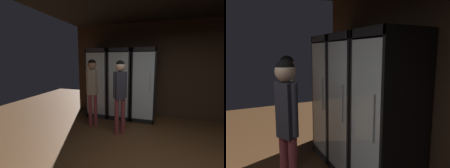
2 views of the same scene
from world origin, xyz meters
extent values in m
cube|color=#382619|center=(0.00, 3.03, 1.40)|extent=(6.00, 0.06, 2.80)
cube|color=#2B2B30|center=(-2.08, 2.96, 1.02)|extent=(0.63, 0.04, 2.04)
cube|color=#2B2B30|center=(-2.38, 2.64, 1.02)|extent=(0.04, 0.67, 2.04)
cube|color=#2B2B30|center=(-1.79, 2.64, 1.02)|extent=(0.04, 0.67, 2.04)
cube|color=#2B2B30|center=(-2.08, 2.64, 1.99)|extent=(0.63, 0.67, 0.10)
cube|color=#2B2B30|center=(-2.08, 2.64, 0.05)|extent=(0.63, 0.67, 0.10)
cube|color=white|center=(-2.08, 2.93, 1.02)|extent=(0.55, 0.02, 1.80)
cube|color=silver|center=(-2.08, 2.32, 1.02)|extent=(0.55, 0.02, 1.80)
cylinder|color=#B2B2B7|center=(-1.90, 2.29, 1.12)|extent=(0.02, 0.02, 0.50)
cube|color=silver|center=(-2.08, 2.64, 0.12)|extent=(0.53, 0.59, 0.02)
cylinder|color=gray|center=(-2.29, 2.62, 0.23)|extent=(0.07, 0.07, 0.20)
cylinder|color=gray|center=(-2.29, 2.62, 0.37)|extent=(0.03, 0.03, 0.08)
cylinder|color=beige|center=(-2.29, 2.62, 0.23)|extent=(0.08, 0.08, 0.06)
cylinder|color=#336B38|center=(-2.16, 2.65, 0.23)|extent=(0.06, 0.06, 0.21)
cylinder|color=#336B38|center=(-2.16, 2.65, 0.37)|extent=(0.02, 0.02, 0.07)
cylinder|color=#B2332D|center=(-2.16, 2.65, 0.21)|extent=(0.07, 0.07, 0.07)
cylinder|color=#336B38|center=(-2.01, 2.68, 0.23)|extent=(0.07, 0.07, 0.20)
cylinder|color=#336B38|center=(-2.01, 2.68, 0.37)|extent=(0.02, 0.02, 0.09)
cylinder|color=tan|center=(-2.01, 2.68, 0.23)|extent=(0.07, 0.07, 0.07)
cylinder|color=#9EAD99|center=(-1.89, 2.61, 0.25)|extent=(0.08, 0.08, 0.24)
cylinder|color=#9EAD99|center=(-1.89, 2.61, 0.40)|extent=(0.03, 0.03, 0.07)
cylinder|color=tan|center=(-1.89, 2.61, 0.23)|extent=(0.08, 0.08, 0.08)
cube|color=silver|center=(-2.08, 2.64, 0.57)|extent=(0.53, 0.59, 0.02)
cylinder|color=#9EAD99|center=(-2.22, 2.61, 0.68)|extent=(0.08, 0.08, 0.21)
cylinder|color=#9EAD99|center=(-2.22, 2.61, 0.83)|extent=(0.02, 0.02, 0.08)
cylinder|color=#2D2D33|center=(-2.22, 2.61, 0.65)|extent=(0.08, 0.08, 0.08)
cylinder|color=black|center=(-1.95, 2.66, 0.69)|extent=(0.08, 0.08, 0.22)
cylinder|color=black|center=(-1.95, 2.66, 0.85)|extent=(0.03, 0.03, 0.09)
cylinder|color=tan|center=(-1.95, 2.66, 0.69)|extent=(0.08, 0.08, 0.06)
cube|color=silver|center=(-2.08, 2.64, 1.01)|extent=(0.53, 0.59, 0.02)
cylinder|color=#194723|center=(-2.27, 2.69, 1.12)|extent=(0.06, 0.06, 0.20)
cylinder|color=#194723|center=(-2.27, 2.69, 1.26)|extent=(0.02, 0.02, 0.07)
cylinder|color=#2D2D33|center=(-2.27, 2.69, 1.12)|extent=(0.07, 0.07, 0.07)
cylinder|color=#336B38|center=(-2.15, 2.69, 1.11)|extent=(0.07, 0.07, 0.18)
cylinder|color=#336B38|center=(-2.15, 2.69, 1.25)|extent=(0.02, 0.02, 0.08)
cylinder|color=white|center=(-2.15, 2.69, 1.12)|extent=(0.07, 0.07, 0.05)
cylinder|color=#9EAD99|center=(-2.02, 2.64, 1.14)|extent=(0.07, 0.07, 0.23)
cylinder|color=#9EAD99|center=(-2.02, 2.64, 1.30)|extent=(0.02, 0.02, 0.09)
cylinder|color=white|center=(-2.02, 2.64, 1.14)|extent=(0.07, 0.07, 0.06)
cylinder|color=black|center=(-1.89, 2.61, 1.14)|extent=(0.06, 0.06, 0.24)
cylinder|color=black|center=(-1.89, 2.61, 1.31)|extent=(0.02, 0.02, 0.10)
cylinder|color=tan|center=(-1.89, 2.61, 1.14)|extent=(0.07, 0.07, 0.08)
cube|color=silver|center=(-2.08, 2.64, 1.46)|extent=(0.53, 0.59, 0.02)
cylinder|color=#336B38|center=(-2.21, 2.66, 1.57)|extent=(0.06, 0.06, 0.20)
cylinder|color=#336B38|center=(-2.21, 2.66, 1.70)|extent=(0.02, 0.02, 0.06)
cylinder|color=white|center=(-2.21, 2.66, 1.57)|extent=(0.06, 0.06, 0.07)
cylinder|color=brown|center=(-1.95, 2.64, 1.58)|extent=(0.08, 0.08, 0.23)
cylinder|color=brown|center=(-1.95, 2.64, 1.73)|extent=(0.03, 0.03, 0.06)
cylinder|color=tan|center=(-1.95, 2.64, 1.57)|extent=(0.08, 0.08, 0.07)
cube|color=black|center=(-1.41, 2.96, 1.02)|extent=(0.63, 0.04, 2.04)
cube|color=black|center=(-1.71, 2.64, 1.02)|extent=(0.04, 0.67, 2.04)
cube|color=black|center=(-1.12, 2.64, 1.02)|extent=(0.04, 0.67, 2.04)
cube|color=black|center=(-1.41, 2.64, 1.99)|extent=(0.63, 0.67, 0.10)
cube|color=black|center=(-1.41, 2.64, 0.05)|extent=(0.63, 0.67, 0.10)
cube|color=white|center=(-1.41, 2.93, 1.02)|extent=(0.55, 0.02, 1.80)
cube|color=silver|center=(-1.41, 2.32, 1.02)|extent=(0.55, 0.02, 1.80)
cylinder|color=#B2B2B7|center=(-1.22, 2.29, 1.12)|extent=(0.02, 0.02, 0.50)
cube|color=silver|center=(-1.41, 2.64, 0.12)|extent=(0.53, 0.59, 0.02)
cylinder|color=#336B38|center=(-1.55, 2.63, 0.23)|extent=(0.06, 0.06, 0.20)
cylinder|color=#336B38|center=(-1.55, 2.63, 0.37)|extent=(0.02, 0.02, 0.08)
cylinder|color=white|center=(-1.55, 2.63, 0.21)|extent=(0.06, 0.06, 0.06)
cylinder|color=#336B38|center=(-1.27, 2.67, 0.25)|extent=(0.07, 0.07, 0.24)
cylinder|color=#336B38|center=(-1.27, 2.67, 0.40)|extent=(0.02, 0.02, 0.07)
cylinder|color=tan|center=(-1.27, 2.67, 0.23)|extent=(0.08, 0.08, 0.09)
cube|color=silver|center=(-1.41, 2.64, 0.72)|extent=(0.53, 0.59, 0.02)
cylinder|color=#194723|center=(-1.54, 2.65, 0.82)|extent=(0.08, 0.08, 0.18)
cylinder|color=#194723|center=(-1.54, 2.65, 0.96)|extent=(0.03, 0.03, 0.10)
cylinder|color=beige|center=(-1.54, 2.65, 0.80)|extent=(0.08, 0.08, 0.07)
cylinder|color=gray|center=(-1.28, 2.65, 0.82)|extent=(0.08, 0.08, 0.18)
cylinder|color=gray|center=(-1.28, 2.65, 0.95)|extent=(0.03, 0.03, 0.09)
cylinder|color=#B2332D|center=(-1.28, 2.65, 0.80)|extent=(0.08, 0.08, 0.07)
cube|color=silver|center=(-1.41, 2.64, 1.31)|extent=(0.53, 0.59, 0.02)
cylinder|color=black|center=(-1.61, 2.66, 1.42)|extent=(0.07, 0.07, 0.19)
cylinder|color=black|center=(-1.61, 2.66, 1.56)|extent=(0.02, 0.02, 0.10)
cylinder|color=#B2332D|center=(-1.61, 2.66, 1.39)|extent=(0.07, 0.07, 0.06)
cylinder|color=#336B38|center=(-1.47, 2.64, 1.43)|extent=(0.07, 0.07, 0.21)
cylinder|color=#336B38|center=(-1.47, 2.64, 1.57)|extent=(0.03, 0.03, 0.08)
cylinder|color=white|center=(-1.47, 2.64, 1.42)|extent=(0.08, 0.08, 0.06)
cylinder|color=gray|center=(-1.34, 2.65, 1.42)|extent=(0.07, 0.07, 0.19)
cylinder|color=gray|center=(-1.34, 2.65, 1.56)|extent=(0.02, 0.02, 0.09)
cylinder|color=white|center=(-1.34, 2.65, 1.42)|extent=(0.07, 0.07, 0.07)
cylinder|color=#9EAD99|center=(-1.22, 2.60, 1.41)|extent=(0.07, 0.07, 0.19)
cylinder|color=#9EAD99|center=(-1.22, 2.60, 1.56)|extent=(0.02, 0.02, 0.09)
cylinder|color=white|center=(-1.22, 2.60, 1.41)|extent=(0.07, 0.07, 0.07)
cube|color=black|center=(-0.74, 2.96, 1.02)|extent=(0.63, 0.04, 2.04)
cube|color=black|center=(-1.03, 2.64, 1.02)|extent=(0.04, 0.67, 2.04)
cube|color=black|center=(-0.44, 2.64, 1.02)|extent=(0.04, 0.67, 2.04)
cube|color=black|center=(-0.74, 2.64, 1.99)|extent=(0.63, 0.67, 0.10)
cube|color=black|center=(-0.74, 2.64, 0.05)|extent=(0.63, 0.67, 0.10)
cube|color=white|center=(-0.74, 2.93, 1.02)|extent=(0.55, 0.02, 1.80)
cube|color=silver|center=(-0.74, 2.32, 1.02)|extent=(0.55, 0.02, 1.80)
cylinder|color=#B2B2B7|center=(-0.55, 2.29, 1.12)|extent=(0.02, 0.02, 0.50)
cube|color=silver|center=(-0.74, 2.64, 0.12)|extent=(0.53, 0.59, 0.02)
cylinder|color=#194723|center=(-0.94, 2.67, 0.22)|extent=(0.06, 0.06, 0.18)
cylinder|color=#194723|center=(-0.94, 2.67, 0.36)|extent=(0.02, 0.02, 0.09)
cylinder|color=white|center=(-0.94, 2.67, 0.22)|extent=(0.07, 0.07, 0.06)
cylinder|color=black|center=(-0.81, 2.68, 0.24)|extent=(0.06, 0.06, 0.23)
cylinder|color=black|center=(-0.81, 2.68, 0.40)|extent=(0.02, 0.02, 0.10)
cylinder|color=tan|center=(-0.81, 2.68, 0.24)|extent=(0.07, 0.07, 0.07)
cylinder|color=brown|center=(-0.68, 2.62, 0.23)|extent=(0.07, 0.07, 0.21)
cylinder|color=brown|center=(-0.68, 2.62, 0.37)|extent=(0.02, 0.02, 0.06)
cylinder|color=tan|center=(-0.68, 2.62, 0.22)|extent=(0.07, 0.07, 0.06)
cylinder|color=#336B38|center=(-0.53, 2.61, 0.23)|extent=(0.07, 0.07, 0.21)
cylinder|color=#336B38|center=(-0.53, 2.61, 0.37)|extent=(0.02, 0.02, 0.06)
cylinder|color=beige|center=(-0.53, 2.61, 0.23)|extent=(0.07, 0.07, 0.05)
cube|color=silver|center=(-0.74, 2.64, 0.72)|extent=(0.53, 0.59, 0.02)
cylinder|color=#336B38|center=(-0.93, 2.69, 0.82)|extent=(0.07, 0.07, 0.20)
cylinder|color=#336B38|center=(-0.93, 2.69, 0.96)|extent=(0.03, 0.03, 0.08)
cylinder|color=#2D2D33|center=(-0.93, 2.69, 0.81)|extent=(0.07, 0.07, 0.05)
cylinder|color=brown|center=(-0.81, 2.67, 0.84)|extent=(0.06, 0.06, 0.23)
cylinder|color=brown|center=(-0.81, 2.67, 1.00)|extent=(0.02, 0.02, 0.08)
cylinder|color=#B2332D|center=(-0.81, 2.67, 0.83)|extent=(0.06, 0.06, 0.09)
cylinder|color=#194723|center=(-0.67, 2.66, 0.84)|extent=(0.06, 0.06, 0.24)
cylinder|color=#194723|center=(-0.67, 2.66, 1.01)|extent=(0.02, 0.02, 0.09)
cylinder|color=#2D2D33|center=(-0.67, 2.66, 0.82)|extent=(0.06, 0.06, 0.09)
cylinder|color=black|center=(-0.55, 2.61, 0.82)|extent=(0.06, 0.06, 0.19)
cylinder|color=black|center=(-0.55, 2.61, 0.96)|extent=(0.02, 0.02, 0.09)
cylinder|color=#B2332D|center=(-0.55, 2.61, 0.80)|extent=(0.07, 0.07, 0.07)
cube|color=silver|center=(-0.74, 2.64, 1.31)|extent=(0.53, 0.59, 0.02)
cylinder|color=#9EAD99|center=(-0.93, 2.63, 1.42)|extent=(0.07, 0.07, 0.20)
cylinder|color=#9EAD99|center=(-0.93, 2.63, 1.55)|extent=(0.02, 0.02, 0.07)
cylinder|color=#B2332D|center=(-0.93, 2.63, 1.41)|extent=(0.07, 0.07, 0.08)
cylinder|color=#9EAD99|center=(-0.80, 2.63, 1.42)|extent=(0.06, 0.06, 0.20)
cylinder|color=#9EAD99|center=(-0.80, 2.63, 1.55)|extent=(0.02, 0.02, 0.07)
cylinder|color=#2D2D33|center=(-0.80, 2.63, 1.41)|extent=(0.07, 0.07, 0.08)
cylinder|color=#9EAD99|center=(-0.68, 2.69, 1.41)|extent=(0.08, 0.08, 0.19)
cylinder|color=#9EAD99|center=(-0.68, 2.69, 1.54)|extent=(0.03, 0.03, 0.07)
cylinder|color=#2D2D33|center=(-0.68, 2.69, 1.39)|extent=(0.08, 0.08, 0.06)
cylinder|color=#336B38|center=(-0.55, 2.63, 1.43)|extent=(0.07, 0.07, 0.22)
cylinder|color=#336B38|center=(-0.55, 2.63, 1.59)|extent=(0.02, 0.02, 0.10)
cylinder|color=white|center=(-0.55, 2.63, 1.42)|extent=(0.07, 0.07, 0.06)
cylinder|color=brown|center=(-2.01, 1.76, 0.42)|extent=(0.09, 0.09, 0.84)
cylinder|color=brown|center=(-1.87, 1.78, 0.42)|extent=(0.09, 0.09, 0.84)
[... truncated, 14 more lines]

